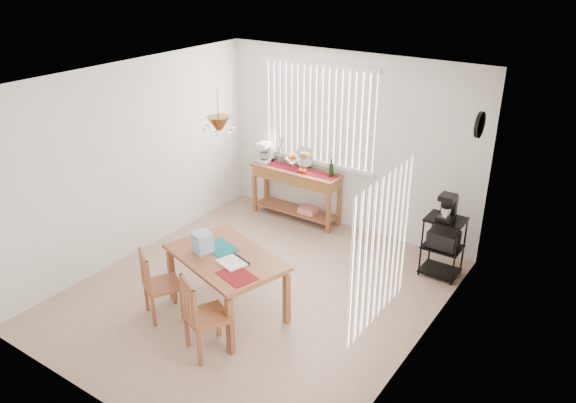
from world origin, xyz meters
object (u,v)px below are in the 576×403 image
Objects in this scene: sideboard at (296,182)px; chair_right at (204,317)px; wire_cart at (443,241)px; chair_left at (159,285)px; dining_table at (226,262)px; cart_items at (448,207)px.

chair_right reaches higher than sideboard.
sideboard is 1.62× the size of chair_right.
wire_cart is 0.90× the size of chair_right.
chair_right is at bearing -117.39° from wire_cart.
chair_right is at bearing -72.93° from sideboard.
wire_cart is at bearing 62.61° from chair_right.
chair_left is 0.87m from chair_right.
dining_table is 1.86× the size of chair_left.
chair_right reaches higher than chair_left.
cart_items is at bearing 48.81° from chair_left.
chair_left is at bearing 167.12° from chair_right.
wire_cart is 2.43× the size of cart_items.
chair_right is at bearing -117.32° from cart_items.
cart_items is at bearing 50.67° from dining_table.
cart_items is at bearing -7.83° from sideboard.
dining_table is (0.69, -2.48, 0.03)m from sideboard.
chair_left is (-2.32, -2.65, -0.08)m from wire_cart.
wire_cart is 3.20m from chair_right.
wire_cart is at bearing 50.56° from dining_table.
cart_items is at bearing 90.00° from wire_cart.
sideboard is at bearing 92.44° from chair_left.
cart_items is 0.21× the size of dining_table.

